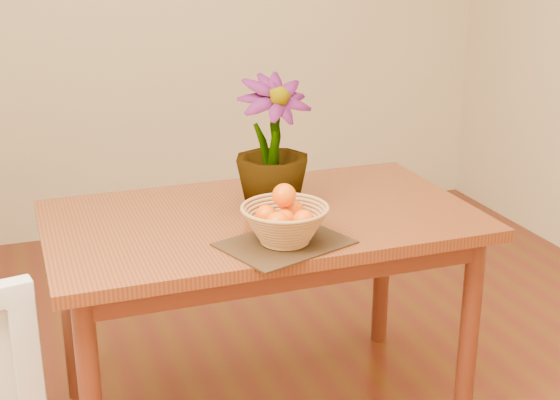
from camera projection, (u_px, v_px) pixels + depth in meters
name	position (u px, v px, depth m)	size (l,w,h in m)	color
table	(262.00, 239.00, 2.59)	(1.40, 0.80, 0.75)	brown
placemat	(285.00, 243.00, 2.32)	(0.36, 0.27, 0.01)	#311E11
wicker_basket	(285.00, 226.00, 2.30)	(0.26, 0.26, 0.11)	#AD7548
orange_pile	(285.00, 213.00, 2.29)	(0.16, 0.16, 0.13)	#F65F04
potted_plant	(272.00, 144.00, 2.54)	(0.25, 0.25, 0.44)	#163F12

